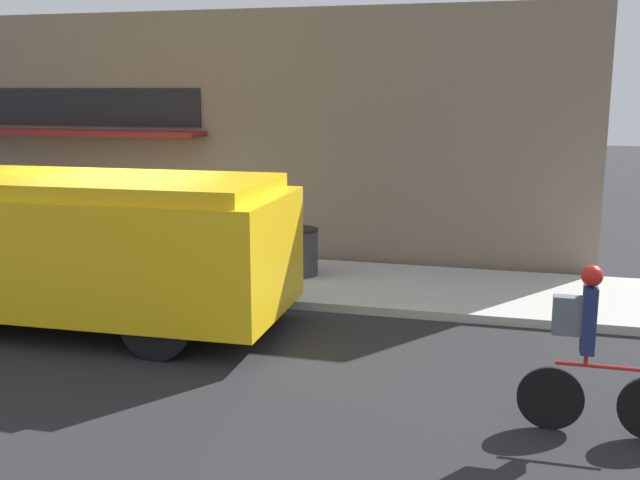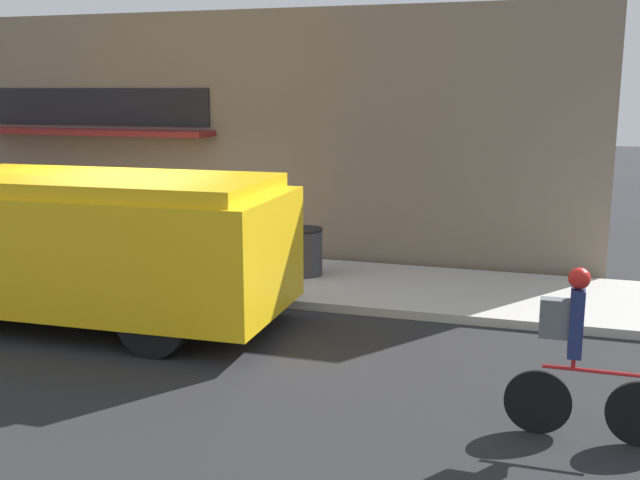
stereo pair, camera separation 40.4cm
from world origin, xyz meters
name	(u,v)px [view 2 (the right image)]	position (x,y,z in m)	size (l,w,h in m)	color
ground_plane	(138,295)	(0.00, 0.00, 0.00)	(70.00, 70.00, 0.00)	#232326
sidewalk	(179,271)	(0.00, 1.36, 0.06)	(28.00, 2.72, 0.13)	#ADAAA3
storefront	(209,136)	(-0.10, 2.93, 2.28)	(14.01, 0.88, 4.54)	#756656
school_bus	(75,244)	(-0.09, -1.39, 1.08)	(6.56, 2.77, 2.03)	yellow
cyclist	(578,357)	(6.38, -3.10, 0.79)	(1.51, 0.20, 1.61)	black
trash_bin	(303,251)	(2.20, 1.55, 0.52)	(0.65, 0.65, 0.78)	#38383D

